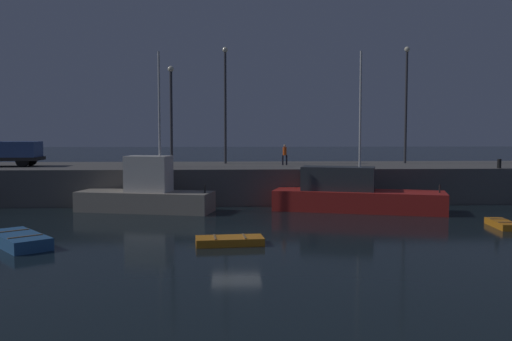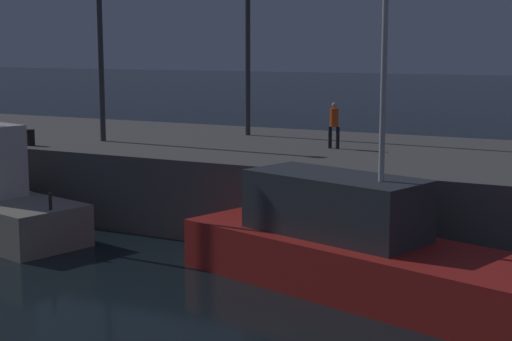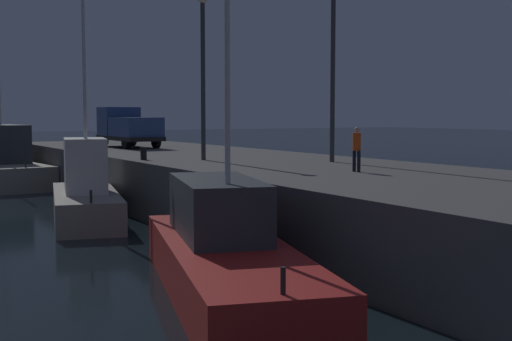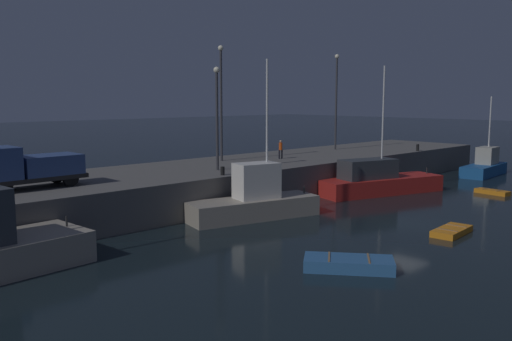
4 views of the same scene
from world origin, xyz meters
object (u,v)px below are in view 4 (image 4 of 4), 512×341
fishing_boat_orange (485,166)px  lamp_post_central (336,95)px  bollard_west (418,148)px  dockworker (281,148)px  dinghy_red_small (349,264)px  lamp_post_west (217,110)px  lamp_post_east (221,95)px  fishing_trawler_red (254,201)px  bollard_central (223,171)px  fishing_boat_blue (377,181)px  utility_truck (28,167)px  dinghy_orange_near (452,231)px  rowboat_white_mid (492,192)px

fishing_boat_orange → lamp_post_central: (-10.25, 10.68, 6.96)m
fishing_boat_orange → bollard_west: 7.30m
dockworker → dinghy_red_small: bearing=-128.0°
dockworker → lamp_post_west: bearing=-167.5°
fishing_boat_orange → dinghy_red_small: fishing_boat_orange is taller
lamp_post_east → lamp_post_central: lamp_post_central is taller
dinghy_red_small → bollard_west: (28.16, 12.92, 2.57)m
fishing_trawler_red → bollard_west: (24.13, 2.44, 1.71)m
bollard_west → bollard_central: size_ratio=1.14×
fishing_boat_blue → lamp_post_west: bearing=156.2°
fishing_boat_orange → lamp_post_east: bearing=156.2°
fishing_trawler_red → lamp_post_central: size_ratio=1.07×
utility_truck → dockworker: size_ratio=3.74×
fishing_boat_blue → fishing_boat_orange: size_ratio=1.43×
dinghy_orange_near → lamp_post_west: bearing=105.0°
dinghy_red_small → lamp_post_west: (5.14, 15.47, 6.53)m
utility_truck → lamp_post_west: bearing=-5.3°
fishing_boat_blue → bollard_west: fishing_boat_blue is taller
fishing_boat_blue → bollard_west: (10.91, 2.79, 1.82)m
fishing_boat_orange → dinghy_orange_near: bearing=-160.1°
dockworker → bollard_west: bearing=-16.8°
fishing_boat_blue → dinghy_red_small: (-17.25, -10.13, -0.76)m
fishing_trawler_red → bollard_central: size_ratio=17.62×
lamp_post_central → utility_truck: 31.66m
lamp_post_west → lamp_post_central: bearing=12.0°
fishing_trawler_red → dinghy_orange_near: fishing_trawler_red is taller
dinghy_orange_near → utility_truck: utility_truck is taller
rowboat_white_mid → lamp_post_west: bearing=147.8°
fishing_trawler_red → rowboat_white_mid: fishing_trawler_red is taller
fishing_trawler_red → dinghy_red_small: 11.25m
fishing_boat_blue → lamp_post_west: fishing_boat_blue is taller
dinghy_red_small → lamp_post_west: lamp_post_west is taller
fishing_boat_blue → bollard_west: size_ratio=17.16×
lamp_post_east → utility_truck: lamp_post_east is taller
dinghy_orange_near → fishing_trawler_red: bearing=116.5°
fishing_boat_blue → bollard_central: 13.98m
dockworker → fishing_boat_orange: bearing=-23.0°
dockworker → utility_truck: bearing=-178.2°
dockworker → bollard_west: size_ratio=2.44×
dinghy_red_small → utility_truck: (-7.70, 16.66, 3.48)m
fishing_boat_blue → dinghy_orange_near: (-7.91, -10.29, -0.85)m
lamp_post_east → dinghy_orange_near: bearing=-89.0°
lamp_post_east → dinghy_red_small: bearing=-114.6°
fishing_trawler_red → rowboat_white_mid: (19.78, -6.78, -0.96)m
fishing_trawler_red → utility_truck: size_ratio=1.70×
fishing_trawler_red → dockworker: (9.52, 6.85, 2.29)m
fishing_trawler_red → lamp_post_east: 12.41m
lamp_post_central → rowboat_white_mid: bearing=-89.1°
dinghy_red_small → lamp_post_east: size_ratio=0.44×
lamp_post_west → dockworker: (8.40, 1.86, -3.39)m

